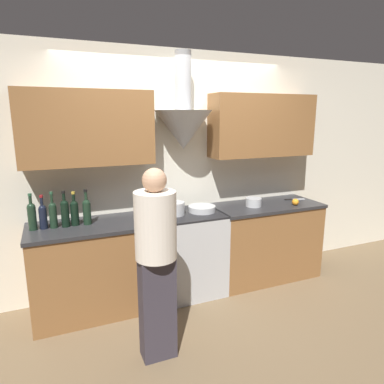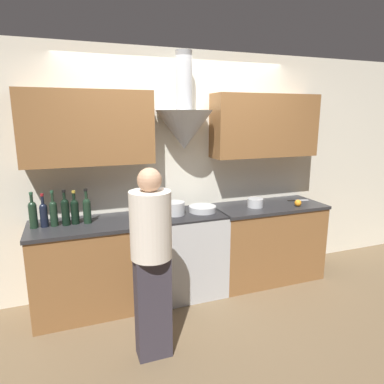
% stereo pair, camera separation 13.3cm
% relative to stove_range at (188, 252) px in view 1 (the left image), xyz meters
% --- Properties ---
extents(ground_plane, '(12.00, 12.00, 0.00)m').
position_rel_stove_range_xyz_m(ground_plane, '(0.00, -0.32, -0.45)').
color(ground_plane, brown).
extents(wall_back, '(8.40, 0.60, 2.60)m').
position_rel_stove_range_xyz_m(wall_back, '(0.01, 0.26, 1.02)').
color(wall_back, silver).
rests_on(wall_back, ground_plane).
extents(counter_left, '(1.25, 0.62, 0.90)m').
position_rel_stove_range_xyz_m(counter_left, '(-0.96, -0.00, -0.00)').
color(counter_left, brown).
rests_on(counter_left, ground_plane).
extents(counter_right, '(1.28, 0.62, 0.90)m').
position_rel_stove_range_xyz_m(counter_right, '(0.98, -0.00, -0.00)').
color(counter_right, brown).
rests_on(counter_right, ground_plane).
extents(stove_range, '(0.70, 0.60, 0.90)m').
position_rel_stove_range_xyz_m(stove_range, '(0.00, 0.00, 0.00)').
color(stove_range, '#B7BABC').
rests_on(stove_range, ground_plane).
extents(wine_bottle_0, '(0.07, 0.07, 0.34)m').
position_rel_stove_range_xyz_m(wine_bottle_0, '(-1.50, 0.03, 0.59)').
color(wine_bottle_0, black).
rests_on(wine_bottle_0, counter_left).
extents(wine_bottle_1, '(0.07, 0.07, 0.32)m').
position_rel_stove_range_xyz_m(wine_bottle_1, '(-1.41, 0.03, 0.57)').
color(wine_bottle_1, black).
rests_on(wine_bottle_1, counter_left).
extents(wine_bottle_2, '(0.07, 0.07, 0.34)m').
position_rel_stove_range_xyz_m(wine_bottle_2, '(-1.33, 0.03, 0.58)').
color(wine_bottle_2, black).
rests_on(wine_bottle_2, counter_left).
extents(wine_bottle_3, '(0.07, 0.07, 0.34)m').
position_rel_stove_range_xyz_m(wine_bottle_3, '(-1.23, 0.02, 0.59)').
color(wine_bottle_3, black).
rests_on(wine_bottle_3, counter_left).
extents(wine_bottle_4, '(0.08, 0.08, 0.32)m').
position_rel_stove_range_xyz_m(wine_bottle_4, '(-1.14, 0.03, 0.58)').
color(wine_bottle_4, black).
rests_on(wine_bottle_4, counter_left).
extents(wine_bottle_5, '(0.08, 0.08, 0.34)m').
position_rel_stove_range_xyz_m(wine_bottle_5, '(-1.03, 0.01, 0.58)').
color(wine_bottle_5, black).
rests_on(wine_bottle_5, counter_left).
extents(stock_pot, '(0.21, 0.21, 0.14)m').
position_rel_stove_range_xyz_m(stock_pot, '(-0.16, -0.00, 0.51)').
color(stock_pot, '#B7BABC').
rests_on(stock_pot, stove_range).
extents(mixing_bowl, '(0.29, 0.29, 0.06)m').
position_rel_stove_range_xyz_m(mixing_bowl, '(0.16, -0.00, 0.48)').
color(mixing_bowl, '#B7BABC').
rests_on(mixing_bowl, stove_range).
extents(orange_fruit, '(0.08, 0.08, 0.08)m').
position_rel_stove_range_xyz_m(orange_fruit, '(1.26, -0.18, 0.49)').
color(orange_fruit, orange).
rests_on(orange_fruit, counter_right).
extents(saucepan, '(0.18, 0.18, 0.10)m').
position_rel_stove_range_xyz_m(saucepan, '(0.79, -0.03, 0.49)').
color(saucepan, '#B7BABC').
rests_on(saucepan, counter_right).
extents(chefs_knife, '(0.26, 0.08, 0.01)m').
position_rel_stove_range_xyz_m(chefs_knife, '(1.43, 0.04, 0.45)').
color(chefs_knife, silver).
rests_on(chefs_knife, counter_right).
extents(person_foreground_left, '(0.32, 0.32, 1.55)m').
position_rel_stove_range_xyz_m(person_foreground_left, '(-0.62, -0.88, 0.40)').
color(person_foreground_left, '#38333D').
rests_on(person_foreground_left, ground_plane).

